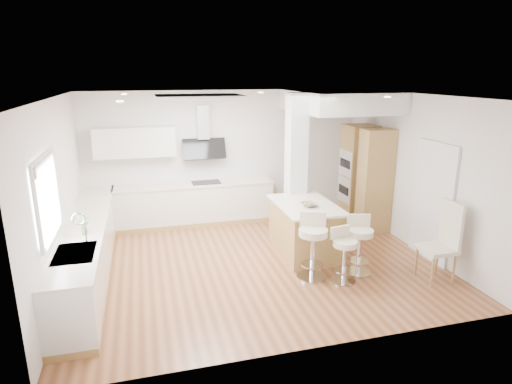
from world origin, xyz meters
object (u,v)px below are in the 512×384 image
object	(u,v)px
bar_stool_a	(313,243)
dining_chair	(444,239)
bar_stool_c	(359,242)
peninsula	(305,228)
bar_stool_b	(344,252)

from	to	relation	value
bar_stool_a	dining_chair	size ratio (longest dim) A/B	0.83
bar_stool_c	dining_chair	bearing A→B (deg)	-10.93
bar_stool_c	bar_stool_a	bearing A→B (deg)	-168.28
bar_stool_a	dining_chair	world-z (taller)	dining_chair
bar_stool_c	dining_chair	size ratio (longest dim) A/B	0.76
bar_stool_c	dining_chair	distance (m)	1.28
bar_stool_a	bar_stool_c	distance (m)	0.80
peninsula	dining_chair	world-z (taller)	dining_chair
dining_chair	bar_stool_b	bearing A→B (deg)	167.76
bar_stool_b	bar_stool_c	distance (m)	0.44
bar_stool_b	bar_stool_a	bearing A→B (deg)	139.07
bar_stool_a	bar_stool_c	size ratio (longest dim) A/B	1.10
bar_stool_b	dining_chair	size ratio (longest dim) A/B	0.69
dining_chair	bar_stool_a	bearing A→B (deg)	163.32
peninsula	bar_stool_b	size ratio (longest dim) A/B	1.73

